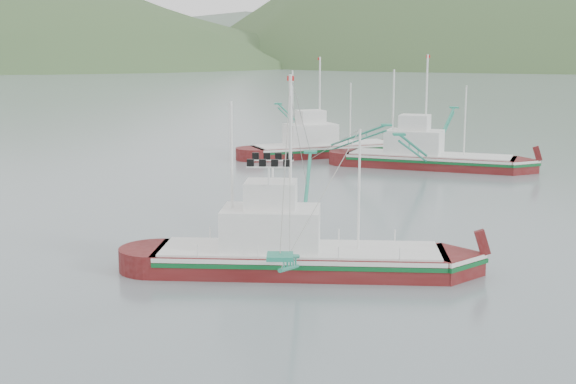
{
  "coord_description": "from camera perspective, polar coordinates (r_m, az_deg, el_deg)",
  "views": [
    {
      "loc": [
        0.78,
        -35.89,
        10.95
      ],
      "look_at": [
        0.0,
        6.0,
        3.2
      ],
      "focal_mm": 50.0,
      "sensor_mm": 36.0,
      "label": 1
    }
  ],
  "objects": [
    {
      "name": "ground",
      "position": [
        37.53,
        -0.17,
        -6.48
      ],
      "size": [
        1200.0,
        1200.0,
        0.0
      ],
      "primitive_type": "plane",
      "color": "slate",
      "rests_on": "ground"
    },
    {
      "name": "main_boat",
      "position": [
        38.86,
        0.51,
        -3.63
      ],
      "size": [
        14.22,
        25.47,
        10.31
      ],
      "rotation": [
        0.0,
        0.0,
        -0.05
      ],
      "color": "#530D0E",
      "rests_on": "ground"
    },
    {
      "name": "bg_boat_right",
      "position": [
        72.73,
        10.0,
        3.34
      ],
      "size": [
        15.27,
        25.97,
        10.85
      ],
      "rotation": [
        0.0,
        0.0,
        -0.33
      ],
      "color": "#530D0E",
      "rests_on": "ground"
    },
    {
      "name": "ridge_distant",
      "position": [
        596.71,
        3.93,
        9.41
      ],
      "size": [
        960.0,
        400.0,
        240.0
      ],
      "primitive_type": "ellipsoid",
      "color": "slate",
      "rests_on": "ground"
    },
    {
      "name": "bg_boat_far",
      "position": [
        79.39,
        2.5,
        4.07
      ],
      "size": [
        14.7,
        24.85,
        10.5
      ],
      "rotation": [
        0.0,
        0.0,
        0.39
      ],
      "color": "#530D0E",
      "rests_on": "ground"
    }
  ]
}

